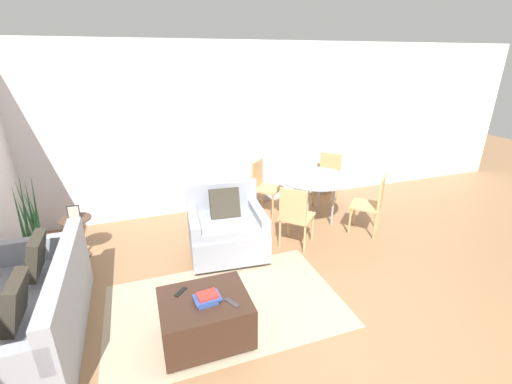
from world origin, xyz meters
The scene contains 17 objects.
ground_plane centered at (0.00, 0.00, 0.00)m, with size 20.00×20.00×0.00m, color #936B47.
wall_back centered at (0.00, 3.44, 1.38)m, with size 12.00×0.06×2.75m.
area_rug centered at (-0.81, 0.85, 0.00)m, with size 2.46×1.54×0.01m.
couch centered at (-2.62, 0.97, 0.29)m, with size 0.94×1.80×0.90m.
armchair centered at (-0.52, 1.87, 0.36)m, with size 1.04×0.96×0.92m.
ottoman centered at (-1.10, 0.46, 0.25)m, with size 0.81×0.65×0.46m.
book_stack centered at (-1.08, 0.43, 0.49)m, with size 0.25×0.19×0.07m.
tv_remote_primary centered at (-0.88, 0.33, 0.46)m, with size 0.11×0.16×0.01m.
tv_remote_secondary centered at (-1.29, 0.63, 0.46)m, with size 0.13×0.13×0.01m.
potted_plant centered at (-2.85, 2.42, 0.28)m, with size 0.37×0.37×1.23m.
side_table centered at (-2.37, 2.44, 0.39)m, with size 0.39×0.39×0.56m.
picture_frame centered at (-2.37, 2.44, 0.65)m, with size 0.14×0.07×0.18m.
dining_table centered at (1.04, 2.35, 0.67)m, with size 1.15×1.15×0.75m.
dining_chair_near_left centered at (0.41, 1.72, 0.52)m, with size 0.59×0.59×0.90m.
dining_chair_near_right centered at (1.67, 1.72, 0.52)m, with size 0.59×0.59×0.90m.
dining_chair_far_left centered at (0.41, 2.98, 0.52)m, with size 0.59×0.59×0.90m.
dining_chair_far_right centered at (1.67, 2.98, 0.52)m, with size 0.59×0.59×0.90m.
Camera 1 is at (-1.50, -2.07, 2.50)m, focal length 24.00 mm.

